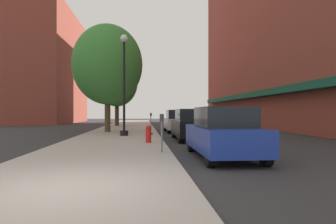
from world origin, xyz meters
The scene contains 13 objects.
ground_plane centered at (4.00, 18.00, 0.00)m, with size 90.00×90.00×0.00m, color #2D2D30.
sidewalk_slab centered at (0.00, 19.00, 0.06)m, with size 4.80×50.00×0.12m, color #A8A399.
building_right_brick centered at (14.99, 22.00, 10.97)m, with size 6.80×40.00×21.99m.
building_far_background centered at (-11.01, 37.00, 7.47)m, with size 6.80×18.00×14.98m.
lamppost centered at (0.32, 11.97, 3.20)m, with size 0.48×0.48×5.90m.
fire_hydrant centered at (1.66, 7.91, 0.52)m, with size 0.33×0.26×0.79m.
parking_meter_near centered at (2.05, 18.28, 0.95)m, with size 0.14×0.09×1.31m.
parking_meter_far centered at (2.05, 4.66, 0.95)m, with size 0.14×0.09×1.31m.
tree_near centered at (-1.20, 24.88, 4.44)m, with size 4.16×4.16×6.73m.
tree_mid centered at (-1.06, 15.65, 4.83)m, with size 4.89×4.89×7.53m.
car_blue centered at (4.00, 3.96, 0.81)m, with size 1.80×4.30×1.66m.
car_black centered at (4.00, 10.17, 0.81)m, with size 1.80×4.30×1.66m.
car_silver centered at (4.00, 16.60, 0.81)m, with size 1.80×4.30×1.66m.
Camera 1 is at (1.40, -5.54, 1.50)m, focal length 31.87 mm.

